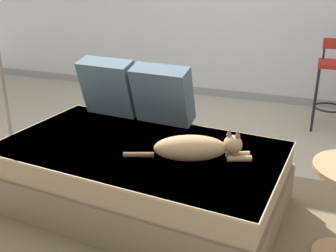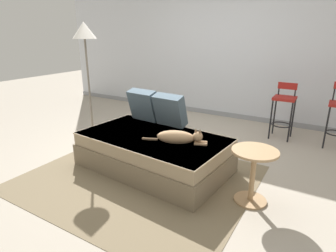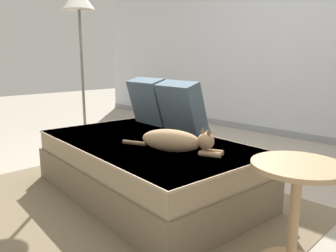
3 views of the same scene
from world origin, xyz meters
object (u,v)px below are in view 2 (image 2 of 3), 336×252
at_px(throw_pillow_middle, 170,110).
at_px(cat, 178,137).
at_px(floor_lamp, 85,43).
at_px(side_table, 253,169).
at_px(couch, 153,152).
at_px(bar_stool_near_window, 284,106).
at_px(throw_pillow_corner, 144,105).

height_order(throw_pillow_middle, cat, throw_pillow_middle).
distance_m(cat, floor_lamp, 1.89).
distance_m(cat, side_table, 0.86).
distance_m(couch, cat, 0.48).
bearing_deg(side_table, floor_lamp, 172.69).
distance_m(throw_pillow_middle, bar_stool_near_window, 1.91).
relative_size(throw_pillow_middle, floor_lamp, 0.25).
height_order(cat, bar_stool_near_window, bar_stool_near_window).
height_order(throw_pillow_corner, floor_lamp, floor_lamp).
xyz_separation_m(couch, throw_pillow_middle, (-0.01, 0.41, 0.43)).
height_order(throw_pillow_middle, floor_lamp, floor_lamp).
bearing_deg(couch, throw_pillow_corner, 134.96).
bearing_deg(cat, throw_pillow_middle, 129.46).
distance_m(couch, floor_lamp, 1.76).
height_order(throw_pillow_middle, bar_stool_near_window, bar_stool_near_window).
xyz_separation_m(throw_pillow_corner, cat, (0.83, -0.51, -0.15)).
xyz_separation_m(bar_stool_near_window, floor_lamp, (-2.37, -1.72, 0.95)).
height_order(cat, side_table, cat).
height_order(throw_pillow_corner, side_table, throw_pillow_corner).
height_order(couch, side_table, side_table).
relative_size(cat, bar_stool_near_window, 0.84).
xyz_separation_m(bar_stool_near_window, side_table, (0.08, -2.03, -0.16)).
height_order(couch, throw_pillow_middle, throw_pillow_middle).
relative_size(bar_stool_near_window, side_table, 1.56).
bearing_deg(bar_stool_near_window, cat, -111.07).
bearing_deg(floor_lamp, throw_pillow_middle, 9.57).
bearing_deg(cat, side_table, -3.06).
xyz_separation_m(cat, side_table, (0.85, -0.05, -0.14)).
bearing_deg(side_table, throw_pillow_corner, 161.64).
distance_m(side_table, floor_lamp, 2.71).
bearing_deg(throw_pillow_middle, floor_lamp, -170.43).
relative_size(couch, floor_lamp, 1.07).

